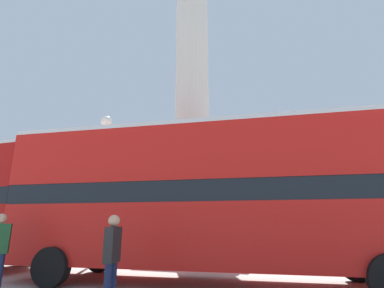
# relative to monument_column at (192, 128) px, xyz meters

# --- Properties ---
(ground_plane) EXTENTS (200.00, 200.00, 0.00)m
(ground_plane) POSITION_rel_monument_column_xyz_m (0.00, 0.00, -6.38)
(ground_plane) COLOR #ADA89E
(monument_column) EXTENTS (5.25, 5.25, 19.95)m
(monument_column) POSITION_rel_monument_column_xyz_m (0.00, 0.00, 0.00)
(monument_column) COLOR beige
(monument_column) RESTS_ON ground_plane
(bus_a) EXTENTS (11.59, 3.69, 4.31)m
(bus_a) POSITION_rel_monument_column_xyz_m (2.33, -5.60, -3.99)
(bus_a) COLOR red
(bus_a) RESTS_ON ground_plane
(equestrian_statue) EXTENTS (3.33, 2.40, 5.91)m
(equestrian_statue) POSITION_rel_monument_column_xyz_m (-9.50, 5.09, -4.70)
(equestrian_statue) COLOR beige
(equestrian_statue) RESTS_ON ground_plane
(street_lamp) EXTENTS (0.49, 0.49, 6.39)m
(street_lamp) POSITION_rel_monument_column_xyz_m (-3.26, -2.81, -2.42)
(street_lamp) COLOR black
(street_lamp) RESTS_ON ground_plane
(pedestrian_near_lamp) EXTENTS (0.26, 0.49, 1.76)m
(pedestrian_near_lamp) POSITION_rel_monument_column_xyz_m (1.12, -8.62, -5.38)
(pedestrian_near_lamp) COLOR #192347
(pedestrian_near_lamp) RESTS_ON ground_plane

